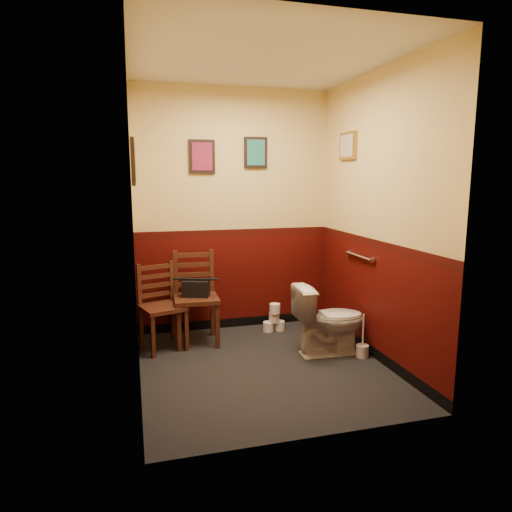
# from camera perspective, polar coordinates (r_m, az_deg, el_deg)

# --- Properties ---
(floor) EXTENTS (2.20, 2.40, 0.00)m
(floor) POSITION_cam_1_polar(r_m,az_deg,el_deg) (4.33, 0.90, -13.71)
(floor) COLOR black
(floor) RESTS_ON ground
(ceiling) EXTENTS (2.20, 2.40, 0.00)m
(ceiling) POSITION_cam_1_polar(r_m,az_deg,el_deg) (4.09, 1.01, 23.55)
(ceiling) COLOR silver
(ceiling) RESTS_ON ground
(wall_back) EXTENTS (2.20, 0.00, 2.70)m
(wall_back) POSITION_cam_1_polar(r_m,az_deg,el_deg) (5.15, -2.80, 5.57)
(wall_back) COLOR #3D0805
(wall_back) RESTS_ON ground
(wall_front) EXTENTS (2.20, 0.00, 2.70)m
(wall_front) POSITION_cam_1_polar(r_m,az_deg,el_deg) (2.87, 7.67, 2.17)
(wall_front) COLOR #3D0805
(wall_front) RESTS_ON ground
(wall_left) EXTENTS (0.00, 2.40, 2.70)m
(wall_left) POSITION_cam_1_polar(r_m,az_deg,el_deg) (3.83, -15.08, 3.82)
(wall_left) COLOR #3D0805
(wall_left) RESTS_ON ground
(wall_right) EXTENTS (0.00, 2.40, 2.70)m
(wall_right) POSITION_cam_1_polar(r_m,az_deg,el_deg) (4.42, 14.80, 4.58)
(wall_right) COLOR #3D0805
(wall_right) RESTS_ON ground
(grab_bar) EXTENTS (0.05, 0.56, 0.06)m
(grab_bar) POSITION_cam_1_polar(r_m,az_deg,el_deg) (4.68, 12.74, -0.02)
(grab_bar) COLOR silver
(grab_bar) RESTS_ON wall_right
(framed_print_back_a) EXTENTS (0.28, 0.04, 0.36)m
(framed_print_back_a) POSITION_cam_1_polar(r_m,az_deg,el_deg) (5.06, -6.77, 12.24)
(framed_print_back_a) COLOR black
(framed_print_back_a) RESTS_ON wall_back
(framed_print_back_b) EXTENTS (0.26, 0.04, 0.34)m
(framed_print_back_b) POSITION_cam_1_polar(r_m,az_deg,el_deg) (5.18, -0.04, 12.80)
(framed_print_back_b) COLOR black
(framed_print_back_b) RESTS_ON wall_back
(framed_print_left) EXTENTS (0.04, 0.30, 0.38)m
(framed_print_left) POSITION_cam_1_polar(r_m,az_deg,el_deg) (3.92, -15.12, 11.27)
(framed_print_left) COLOR black
(framed_print_left) RESTS_ON wall_left
(framed_print_right) EXTENTS (0.04, 0.34, 0.28)m
(framed_print_right) POSITION_cam_1_polar(r_m,az_deg,el_deg) (4.94, 11.39, 13.35)
(framed_print_right) COLOR olive
(framed_print_right) RESTS_ON wall_right
(toilet) EXTENTS (0.72, 0.42, 0.69)m
(toilet) POSITION_cam_1_polar(r_m,az_deg,el_deg) (4.58, 9.14, -7.92)
(toilet) COLOR white
(toilet) RESTS_ON floor
(toilet_brush) EXTENTS (0.12, 0.12, 0.43)m
(toilet_brush) POSITION_cam_1_polar(r_m,az_deg,el_deg) (4.65, 13.15, -11.37)
(toilet_brush) COLOR silver
(toilet_brush) RESTS_ON floor
(chair_left) EXTENTS (0.51, 0.51, 0.87)m
(chair_left) POSITION_cam_1_polar(r_m,az_deg,el_deg) (4.75, -11.77, -6.19)
(chair_left) COLOR #552819
(chair_left) RESTS_ON floor
(chair_right) EXTENTS (0.47, 0.47, 0.96)m
(chair_right) POSITION_cam_1_polar(r_m,az_deg,el_deg) (4.85, -7.55, -5.15)
(chair_right) COLOR #552819
(chair_right) RESTS_ON floor
(handbag) EXTENTS (0.30, 0.22, 0.20)m
(handbag) POSITION_cam_1_polar(r_m,az_deg,el_deg) (4.78, -7.53, -4.04)
(handbag) COLOR black
(handbag) RESTS_ON chair_right
(tp_stack) EXTENTS (0.25, 0.15, 0.33)m
(tp_stack) POSITION_cam_1_polar(r_m,az_deg,el_deg) (5.23, 2.29, -7.94)
(tp_stack) COLOR silver
(tp_stack) RESTS_ON floor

